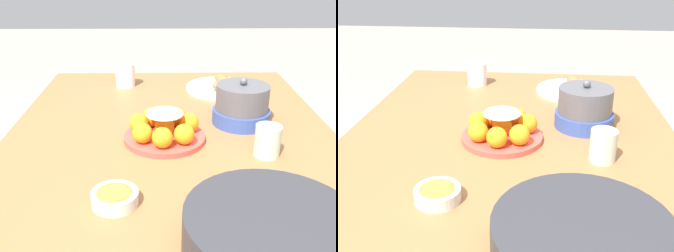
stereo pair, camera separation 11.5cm
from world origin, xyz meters
TOP-DOWN VIEW (x-y plane):
  - dining_table at (0.00, 0.00)m, footprint 1.36×1.01m
  - cake_plate at (0.02, -0.02)m, footprint 0.24×0.24m
  - serving_bowl at (0.50, 0.17)m, footprint 0.33×0.33m
  - sauce_bowl at (0.34, -0.13)m, footprint 0.10×0.10m
  - seafood_platter at (-0.43, 0.21)m, footprint 0.27×0.27m
  - cup_near at (-0.49, -0.18)m, footprint 0.08×0.08m
  - cup_far at (0.12, 0.26)m, footprint 0.07×0.07m
  - warming_pot at (-0.10, 0.23)m, footprint 0.18×0.18m

SIDE VIEW (x-z plane):
  - dining_table at x=0.00m, z-range 0.28..1.03m
  - seafood_platter at x=-0.43m, z-range 0.73..0.79m
  - sauce_bowl at x=0.34m, z-range 0.75..0.78m
  - cake_plate at x=0.02m, z-range 0.73..0.83m
  - serving_bowl at x=0.50m, z-range 0.75..0.83m
  - cup_far at x=0.12m, z-range 0.75..0.83m
  - cup_near at x=-0.49m, z-range 0.75..0.84m
  - warming_pot at x=-0.10m, z-range 0.73..0.88m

